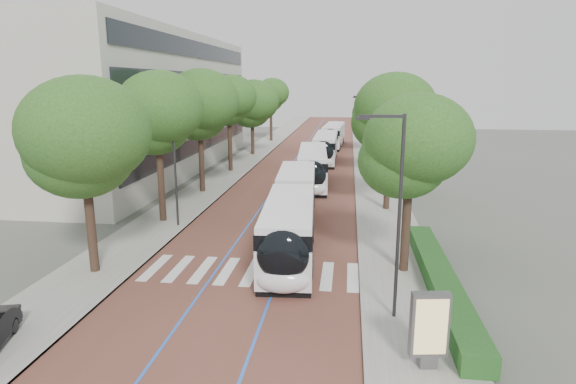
% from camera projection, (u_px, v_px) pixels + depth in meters
% --- Properties ---
extents(ground, '(160.00, 160.00, 0.00)m').
position_uv_depth(ground, '(243.00, 280.00, 22.95)').
color(ground, '#51544C').
rests_on(ground, ground).
extents(road, '(11.00, 140.00, 0.02)m').
position_uv_depth(road, '(310.00, 156.00, 61.64)').
color(road, brown).
rests_on(road, ground).
extents(sidewalk_left, '(4.00, 140.00, 0.12)m').
position_uv_depth(sidewalk_left, '(253.00, 154.00, 62.54)').
color(sidewalk_left, gray).
rests_on(sidewalk_left, ground).
extents(sidewalk_right, '(4.00, 140.00, 0.12)m').
position_uv_depth(sidewalk_right, '(369.00, 156.00, 60.71)').
color(sidewalk_right, gray).
rests_on(sidewalk_right, ground).
extents(kerb_left, '(0.20, 140.00, 0.14)m').
position_uv_depth(kerb_left, '(267.00, 155.00, 62.31)').
color(kerb_left, gray).
rests_on(kerb_left, ground).
extents(kerb_right, '(0.20, 140.00, 0.14)m').
position_uv_depth(kerb_right, '(354.00, 156.00, 60.94)').
color(kerb_right, gray).
rests_on(kerb_right, ground).
extents(zebra_crossing, '(10.55, 3.60, 0.01)m').
position_uv_depth(zebra_crossing, '(252.00, 272.00, 23.89)').
color(zebra_crossing, silver).
rests_on(zebra_crossing, ground).
extents(lane_line_left, '(0.12, 126.00, 0.01)m').
position_uv_depth(lane_line_left, '(298.00, 155.00, 61.83)').
color(lane_line_left, blue).
rests_on(lane_line_left, road).
extents(lane_line_right, '(0.12, 126.00, 0.01)m').
position_uv_depth(lane_line_right, '(323.00, 156.00, 61.44)').
color(lane_line_right, blue).
rests_on(lane_line_right, road).
extents(office_building, '(18.11, 40.00, 14.00)m').
position_uv_depth(office_building, '(118.00, 104.00, 50.84)').
color(office_building, beige).
rests_on(office_building, ground).
extents(hedge, '(1.20, 14.00, 0.80)m').
position_uv_depth(hedge, '(440.00, 280.00, 21.73)').
color(hedge, '#174217').
rests_on(hedge, sidewalk_right).
extents(streetlight_near, '(1.82, 0.20, 8.00)m').
position_uv_depth(streetlight_near, '(395.00, 202.00, 18.17)').
color(streetlight_near, '#2D2D30').
rests_on(streetlight_near, sidewalk_right).
extents(streetlight_far, '(1.82, 0.20, 8.00)m').
position_uv_depth(streetlight_far, '(369.00, 133.00, 42.35)').
color(streetlight_far, '#2D2D30').
rests_on(streetlight_far, sidewalk_right).
extents(lamp_post_left, '(0.14, 0.14, 8.00)m').
position_uv_depth(lamp_post_left, '(175.00, 165.00, 30.52)').
color(lamp_post_left, '#2D2D30').
rests_on(lamp_post_left, sidewalk_left).
extents(trees_left, '(6.35, 60.62, 9.74)m').
position_uv_depth(trees_left, '(219.00, 109.00, 45.69)').
color(trees_left, black).
rests_on(trees_left, ground).
extents(trees_right, '(5.79, 47.15, 9.35)m').
position_uv_depth(trees_right, '(383.00, 118.00, 41.52)').
color(trees_right, black).
rests_on(trees_right, ground).
extents(lead_bus, '(3.70, 18.52, 3.20)m').
position_uv_depth(lead_bus, '(293.00, 212.00, 28.78)').
color(lead_bus, black).
rests_on(lead_bus, ground).
extents(bus_queued_0, '(3.33, 12.54, 3.20)m').
position_uv_depth(bus_queued_0, '(313.00, 168.00, 43.85)').
color(bus_queued_0, silver).
rests_on(bus_queued_0, ground).
extents(bus_queued_1, '(2.59, 12.41, 3.20)m').
position_uv_depth(bus_queued_1, '(325.00, 148.00, 56.68)').
color(bus_queued_1, silver).
rests_on(bus_queued_1, ground).
extents(bus_queued_2, '(3.07, 12.50, 3.20)m').
position_uv_depth(bus_queued_2, '(333.00, 136.00, 69.92)').
color(bus_queued_2, silver).
rests_on(bus_queued_2, ground).
extents(ad_panel, '(1.28, 0.56, 2.58)m').
position_uv_depth(ad_panel, '(429.00, 328.00, 15.53)').
color(ad_panel, '#59595B').
rests_on(ad_panel, sidewalk_right).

